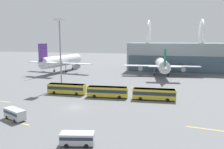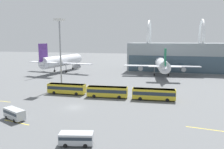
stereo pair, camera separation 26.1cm
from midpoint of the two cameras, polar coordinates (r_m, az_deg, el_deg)
The scene contains 11 objects.
ground_plane at distance 55.83m, azimuth -9.78°, elevation -8.47°, with size 440.00×440.00×0.00m, color slate.
airliner_at_gate_near at distance 116.98m, azimuth -13.25°, elevation 3.48°, with size 36.39×36.49×15.05m.
airliner_at_gate_far at distance 105.41m, azimuth 12.68°, elevation 2.71°, with size 35.09×39.21×13.33m.
shuttle_bus_0 at distance 69.24m, azimuth -11.86°, elevation -3.51°, with size 11.93×3.16×3.17m.
shuttle_bus_1 at distance 63.89m, azimuth -1.31°, elevation -4.36°, with size 12.02×3.74×3.17m.
shuttle_bus_2 at distance 62.22m, azimuth 10.78°, elevation -4.89°, with size 11.99×3.51×3.17m.
service_van_foreground at distance 51.02m, azimuth -24.20°, elevation -9.24°, with size 5.97×4.07×2.29m.
service_van_crossing at distance 36.58m, azimuth -9.27°, elevation -16.00°, with size 5.69×3.20×2.08m.
floodlight_mast at distance 77.52m, azimuth -13.56°, elevation 9.39°, with size 2.93×2.93×23.73m.
lane_stripe_0 at distance 49.54m, azimuth -23.74°, elevation -11.40°, with size 6.87×0.25×0.01m, color yellow.
lane_stripe_2 at distance 46.13m, azimuth 24.77°, elevation -12.99°, with size 9.48×0.25×0.01m, color yellow.
Camera 1 is at (22.12, -48.46, 16.61)m, focal length 35.00 mm.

